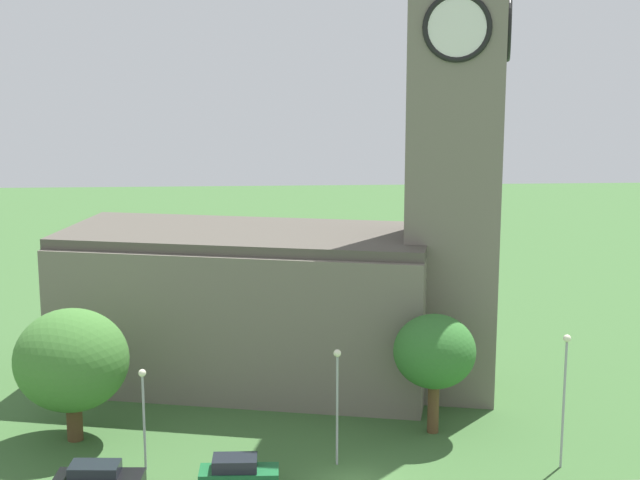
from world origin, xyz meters
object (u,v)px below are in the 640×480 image
Objects in this scene: streetlamp_central at (337,388)px; tree_riverside_east at (435,352)px; car_green at (238,474)px; streetlamp_west_mid at (143,402)px; streetlamp_east_mid at (565,381)px; tree_riverside_west at (71,360)px; car_black at (98,478)px; church at (305,259)px.

tree_riverside_east is at bearing 35.14° from streetlamp_central.
car_green is 0.72× the size of streetlamp_west_mid.
tree_riverside_east is at bearing 139.38° from streetlamp_east_mid.
car_green is at bearing -36.55° from tree_riverside_west.
streetlamp_west_mid is 0.76× the size of streetlamp_east_mid.
car_green is 14.76m from tree_riverside_east.
streetlamp_east_mid is 8.53m from tree_riverside_east.
car_green is at bearing -173.97° from streetlamp_east_mid.
streetlamp_east_mid reaches higher than car_black.
church reaches higher than tree_riverside_east.
church is 4.62× the size of tree_riverside_east.
streetlamp_west_mid reaches higher than car_green.
car_green is at bearing -28.81° from streetlamp_west_mid.
car_black is 8.90m from tree_riverside_west.
tree_riverside_west is (-14.58, -9.55, -3.98)m from church.
streetlamp_west_mid is 17.95m from tree_riverside_east.
car_black is 4.82m from streetlamp_west_mid.
tree_riverside_west is at bearing 168.95° from streetlamp_east_mid.
church is 17.88m from tree_riverside_west.
church is 19.42m from car_green.
streetlamp_central is (1.21, -14.06, -4.43)m from church.
streetlamp_east_mid is at bearing 6.03° from car_green.
car_green is 19.03m from streetlamp_east_mid.
streetlamp_east_mid is 1.05× the size of tree_riverside_east.
streetlamp_east_mid is (14.03, -15.14, -3.88)m from church.
car_green is 7.37m from streetlamp_central.
streetlamp_central is at bearing 28.35° from car_green.
car_green is at bearing -104.48° from church.
church is 4.24× the size of tree_riverside_west.
tree_riverside_west is (-28.62, 5.59, -0.10)m from streetlamp_east_mid.
tree_riverside_west is at bearing 136.36° from streetlamp_west_mid.
church is 5.82× the size of streetlamp_west_mid.
church reaches higher than car_green.
church reaches higher than streetlamp_central.
church is 5.04× the size of streetlamp_central.
streetlamp_east_mid reaches higher than streetlamp_central.
church is 7.20× the size of car_black.
streetlamp_west_mid is at bearing 51.49° from car_black.
streetlamp_east_mid reaches higher than streetlamp_west_mid.
streetlamp_central is (5.62, 3.03, 3.67)m from car_green.
streetlamp_west_mid is at bearing 177.61° from streetlamp_east_mid.
church reaches higher than tree_riverside_west.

